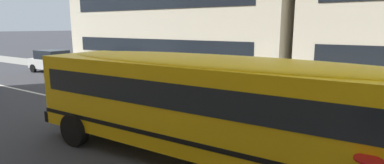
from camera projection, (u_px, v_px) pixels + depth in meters
ground_plane at (181, 125)px, 10.44m from camera, size 400.00×400.00×0.00m
sidewalk_far at (257, 89)px, 16.29m from camera, size 120.00×3.00×0.01m
lane_centreline at (181, 125)px, 10.44m from camera, size 110.00×0.16×0.01m
school_bus at (224, 102)px, 7.21m from camera, size 12.14×2.89×2.70m
parked_car_white_by_hydrant at (53, 61)px, 22.20m from camera, size 3.93×1.93×1.64m
parked_car_silver_mid_block at (134, 70)px, 17.46m from camera, size 3.97×2.02×1.64m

